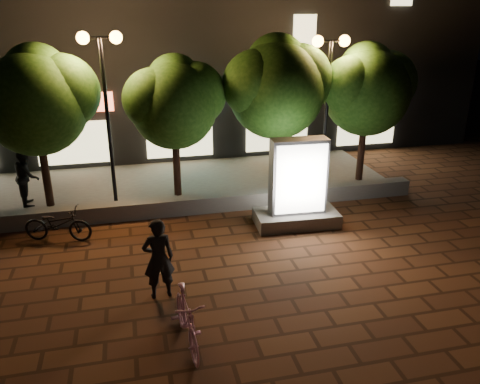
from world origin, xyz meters
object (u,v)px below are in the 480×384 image
object	(u,v)px
tree_far_right	(368,87)
pedestrian	(27,176)
street_lamp_right	(329,73)
scooter_pink	(187,319)
rider	(158,259)
tree_right	(277,84)
street_lamp_left	(103,76)
ad_kiosk	(297,191)
scooter_parked	(58,224)
tree_left	(36,97)
tree_mid	(175,99)

from	to	relation	value
tree_far_right	pedestrian	size ratio (longest dim) A/B	2.60
street_lamp_right	scooter_pink	bearing A→B (deg)	-127.87
rider	pedestrian	size ratio (longest dim) A/B	1.01
scooter_pink	pedestrian	distance (m)	8.71
tree_right	pedestrian	bearing A→B (deg)	178.45
tree_right	street_lamp_left	world-z (taller)	street_lamp_left
ad_kiosk	scooter_parked	world-z (taller)	ad_kiosk
tree_right	pedestrian	xyz separation A→B (m)	(-7.96, 0.22, -2.57)
tree_left	scooter_parked	distance (m)	3.91
tree_right	rider	bearing A→B (deg)	-126.98
street_lamp_right	scooter_pink	xyz separation A→B (m)	(-5.65, -7.27, -3.34)
scooter_parked	pedestrian	world-z (taller)	pedestrian
tree_mid	street_lamp_right	size ratio (longest dim) A/B	0.90
tree_left	pedestrian	size ratio (longest dim) A/B	2.68
street_lamp_right	scooter_parked	xyz separation A→B (m)	(-8.47, -2.24, -3.42)
tree_mid	street_lamp_left	distance (m)	2.22
street_lamp_left	street_lamp_right	size ratio (longest dim) A/B	1.04
tree_mid	rider	world-z (taller)	tree_mid
street_lamp_left	scooter_parked	xyz separation A→B (m)	(-1.47, -2.24, -3.55)
tree_left	rider	world-z (taller)	tree_left
scooter_pink	scooter_parked	world-z (taller)	scooter_pink
tree_far_right	street_lamp_right	size ratio (longest dim) A/B	0.96
tree_mid	tree_far_right	bearing A→B (deg)	0.00
street_lamp_right	tree_mid	bearing A→B (deg)	176.96
tree_mid	street_lamp_left	world-z (taller)	street_lamp_left
street_lamp_left	pedestrian	distance (m)	4.03
street_lamp_left	rider	distance (m)	6.43
tree_right	rider	distance (m)	7.74
tree_left	tree_right	distance (m)	7.30
ad_kiosk	scooter_parked	bearing A→B (deg)	175.74
tree_left	scooter_parked	world-z (taller)	tree_left
tree_left	street_lamp_left	bearing A→B (deg)	-7.70
scooter_pink	rider	world-z (taller)	rider
street_lamp_right	rider	size ratio (longest dim) A/B	2.71
tree_left	street_lamp_left	xyz separation A→B (m)	(1.95, -0.26, 0.58)
street_lamp_left	tree_far_right	bearing A→B (deg)	1.76
street_lamp_left	tree_mid	bearing A→B (deg)	7.31
street_lamp_right	scooter_pink	world-z (taller)	street_lamp_right
tree_far_right	rider	world-z (taller)	tree_far_right
ad_kiosk	pedestrian	bearing A→B (deg)	157.42
tree_far_right	tree_right	bearing A→B (deg)	180.00
tree_far_right	scooter_pink	size ratio (longest dim) A/B	2.58
tree_far_right	scooter_pink	xyz separation A→B (m)	(-7.21, -7.53, -2.81)
tree_mid	pedestrian	bearing A→B (deg)	177.35
street_lamp_left	scooter_pink	bearing A→B (deg)	-79.51
tree_right	ad_kiosk	world-z (taller)	tree_right
tree_right	street_lamp_left	bearing A→B (deg)	-177.19
tree_far_right	pedestrian	xyz separation A→B (m)	(-11.16, 0.22, -2.37)
tree_right	street_lamp_right	bearing A→B (deg)	-9.10
tree_right	tree_far_right	size ratio (longest dim) A/B	1.06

